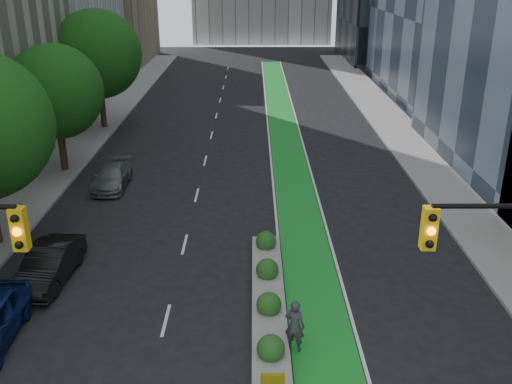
{
  "coord_description": "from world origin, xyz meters",
  "views": [
    {
      "loc": [
        0.67,
        -11.32,
        11.86
      ],
      "look_at": [
        0.76,
        10.93,
        3.0
      ],
      "focal_mm": 40.0,
      "sensor_mm": 36.0,
      "label": 1
    }
  ],
  "objects_px": {
    "median_planter": "(268,296)",
    "parked_car_left_far": "(112,177)",
    "cyclist": "(295,326)",
    "parked_car_left_mid": "(49,264)"
  },
  "relations": [
    {
      "from": "median_planter",
      "to": "cyclist",
      "type": "bearing_deg",
      "value": -73.6
    },
    {
      "from": "parked_car_left_far",
      "to": "cyclist",
      "type": "bearing_deg",
      "value": -58.42
    },
    {
      "from": "median_planter",
      "to": "parked_car_left_mid",
      "type": "bearing_deg",
      "value": 168.34
    },
    {
      "from": "parked_car_left_far",
      "to": "parked_car_left_mid",
      "type": "bearing_deg",
      "value": -91.08
    },
    {
      "from": "parked_car_left_mid",
      "to": "parked_car_left_far",
      "type": "relative_size",
      "value": 1.03
    },
    {
      "from": "cyclist",
      "to": "parked_car_left_far",
      "type": "xyz_separation_m",
      "value": [
        -9.45,
        15.0,
        -0.31
      ]
    },
    {
      "from": "cyclist",
      "to": "parked_car_left_mid",
      "type": "height_order",
      "value": "cyclist"
    },
    {
      "from": "parked_car_left_mid",
      "to": "parked_car_left_far",
      "type": "xyz_separation_m",
      "value": [
        0.08,
        10.48,
        -0.1
      ]
    },
    {
      "from": "median_planter",
      "to": "parked_car_left_far",
      "type": "distance_m",
      "value": 15.03
    },
    {
      "from": "median_planter",
      "to": "parked_car_left_far",
      "type": "bearing_deg",
      "value": 125.15
    }
  ]
}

